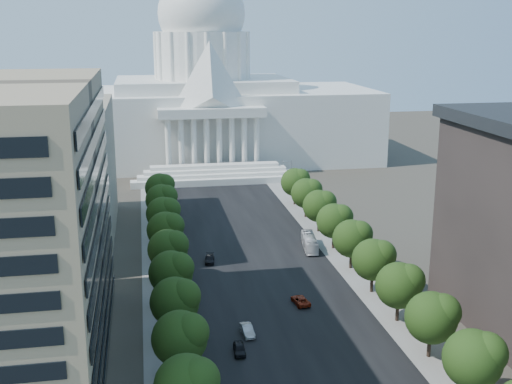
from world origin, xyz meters
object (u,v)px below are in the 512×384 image
car_dark_a (239,349)px  car_dark_b (210,259)px  car_silver (247,330)px  city_bus (310,242)px  car_red (300,300)px

car_dark_a → car_dark_b: size_ratio=0.91×
car_silver → city_bus: bearing=57.7°
car_silver → city_bus: 42.00m
car_red → car_silver: bearing=33.9°
car_dark_a → car_dark_b: car_dark_a is taller
car_dark_b → car_dark_a: bearing=-82.1°
car_red → city_bus: (8.83, 27.39, 0.81)m
car_red → car_dark_b: 26.52m
car_silver → car_dark_b: bearing=89.9°
car_silver → city_bus: size_ratio=0.43×
car_dark_a → car_red: bearing=52.4°
city_bus → car_silver: bearing=-110.5°
car_silver → car_dark_b: (-2.40, 32.59, -0.09)m
car_dark_a → city_bus: (21.88, 42.66, 0.78)m
car_dark_a → car_red: size_ratio=0.85×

